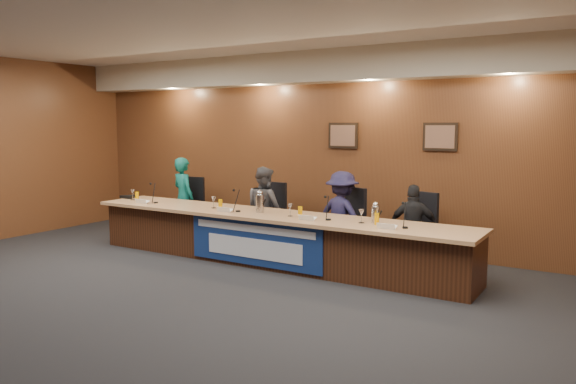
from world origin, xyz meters
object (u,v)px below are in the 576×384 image
object	(u,v)px
panelist_a	(184,198)
office_chair_a	(188,210)
dais_body	(270,240)
panelist_c	(342,216)
office_chair_d	(416,235)
carafe_right	(375,215)
banner	(254,243)
panelist_b	(264,208)
office_chair_b	(268,219)
panelist_d	(414,228)
carafe_mid	(260,204)
office_chair_c	(345,227)
speakerphone	(129,197)

from	to	relation	value
panelist_a	office_chair_a	bearing A→B (deg)	-72.07
dais_body	panelist_a	bearing A→B (deg)	162.63
panelist_c	office_chair_d	world-z (taller)	panelist_c
office_chair_a	carafe_right	size ratio (longest dim) A/B	2.18
panelist_a	office_chair_a	size ratio (longest dim) A/B	3.01
banner	panelist_b	distance (m)	1.33
office_chair_b	carafe_right	xyz separation A→B (m)	(2.24, -0.81, 0.38)
panelist_b	panelist_d	world-z (taller)	panelist_b
panelist_b	carafe_mid	size ratio (longest dim) A/B	5.17
office_chair_a	office_chair_b	size ratio (longest dim) A/B	1.00
office_chair_d	office_chair_a	bearing A→B (deg)	-166.71
panelist_b	office_chair_c	bearing A→B (deg)	-153.17
banner	carafe_right	size ratio (longest dim) A/B	10.00
panelist_b	office_chair_d	distance (m)	2.53
carafe_mid	carafe_right	xyz separation A→B (m)	(1.79, 0.07, -0.02)
office_chair_b	office_chair_a	bearing A→B (deg)	-177.68
carafe_mid	speakerphone	distance (m)	2.84
office_chair_b	carafe_mid	distance (m)	1.07
speakerphone	banner	bearing A→B (deg)	-8.56
office_chair_b	office_chair_c	bearing A→B (deg)	2.32
banner	carafe_mid	xyz separation A→B (m)	(-0.15, 0.37, 0.50)
carafe_right	speakerphone	bearing A→B (deg)	179.88
panelist_a	panelist_d	xyz separation A→B (m)	(4.27, 0.00, -0.12)
panelist_a	panelist_d	world-z (taller)	panelist_a
panelist_a	carafe_mid	world-z (taller)	panelist_a
panelist_d	office_chair_b	world-z (taller)	panelist_d
dais_body	panelist_c	size ratio (longest dim) A/B	4.48
carafe_right	carafe_mid	bearing A→B (deg)	-177.69
banner	office_chair_b	size ratio (longest dim) A/B	4.58
banner	carafe_right	xyz separation A→B (m)	(1.64, 0.44, 0.48)
panelist_a	office_chair_d	world-z (taller)	panelist_a
office_chair_c	office_chair_b	bearing A→B (deg)	-158.52
dais_body	office_chair_c	distance (m)	1.17
banner	office_chair_c	size ratio (longest dim) A/B	4.58
panelist_a	office_chair_a	distance (m)	0.26
panelist_c	office_chair_d	distance (m)	1.13
panelist_c	banner	bearing A→B (deg)	65.80
panelist_a	panelist_b	world-z (taller)	panelist_a
office_chair_d	carafe_mid	xyz separation A→B (m)	(-2.06, -0.88, 0.40)
panelist_a	office_chair_c	size ratio (longest dim) A/B	3.01
office_chair_c	carafe_mid	xyz separation A→B (m)	(-0.95, -0.88, 0.40)
office_chair_d	office_chair_b	bearing A→B (deg)	-166.71
panelist_b	office_chair_a	xyz separation A→B (m)	(-1.75, 0.10, -0.20)
panelist_a	carafe_mid	bearing A→B (deg)	178.37
office_chair_b	speakerphone	xyz separation A→B (m)	(-2.38, -0.80, 0.30)
dais_body	speakerphone	world-z (taller)	speakerphone
dais_body	office_chair_c	bearing A→B (deg)	46.07
panelist_a	speakerphone	xyz separation A→B (m)	(-0.63, -0.70, 0.05)
panelist_d	panelist_c	bearing A→B (deg)	-13.79
office_chair_a	office_chair_d	size ratio (longest dim) A/B	1.00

